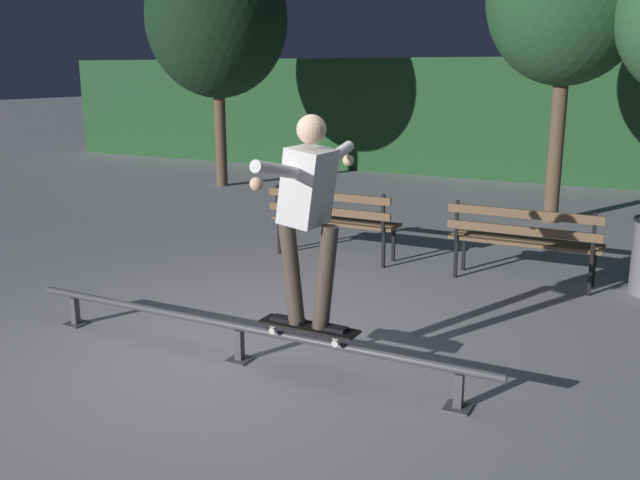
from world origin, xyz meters
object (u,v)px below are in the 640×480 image
skateboard (308,327)px  park_bench_leftmost (332,216)px  grind_rail (239,332)px  tree_far_left (217,19)px  park_bench_left_center (524,236)px  skateboarder (308,204)px

skateboard → park_bench_leftmost: size_ratio=0.49×
grind_rail → tree_far_left: size_ratio=0.89×
park_bench_left_center → park_bench_leftmost: bearing=180.0°
skateboard → grind_rail: bearing=-180.0°
skateboarder → park_bench_leftmost: size_ratio=0.97×
grind_rail → tree_far_left: 9.25m
grind_rail → tree_far_left: bearing=125.7°
skateboard → tree_far_left: 9.56m
skateboard → tree_far_left: tree_far_left is taller
park_bench_leftmost → grind_rail: bearing=-77.5°
grind_rail → park_bench_left_center: 3.49m
tree_far_left → skateboarder: bearing=-51.1°
skateboard → park_bench_left_center: (0.96, 3.09, 0.15)m
skateboard → park_bench_leftmost: park_bench_leftmost is taller
park_bench_left_center → skateboard: bearing=-107.3°
skateboarder → tree_far_left: (-5.74, 7.11, 1.88)m
skateboard → park_bench_leftmost: bearing=113.0°
skateboard → park_bench_left_center: park_bench_left_center is taller
park_bench_left_center → tree_far_left: bearing=149.0°
park_bench_left_center → skateboarder: bearing=-107.2°
park_bench_leftmost → tree_far_left: size_ratio=0.34×
skateboard → skateboarder: skateboarder is taller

